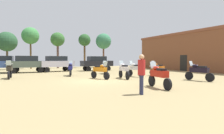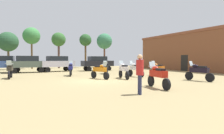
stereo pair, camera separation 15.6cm
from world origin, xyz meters
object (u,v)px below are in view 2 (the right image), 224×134
Objects in this scene: motorcycle_1 at (10,70)px; motorcycle_7 at (158,75)px; tree_1 at (59,40)px; car_5 at (97,62)px; tree_8 at (8,42)px; tree_4 at (85,41)px; motorcycle_4 at (135,69)px; motorcycle_2 at (106,67)px; motorcycle_9 at (158,69)px; car_2 at (27,63)px; tree_3 at (104,41)px; motorcycle_11 at (71,68)px; brick_building at (198,52)px; motorcycle_5 at (124,70)px; car_4 at (57,63)px; tree_6 at (32,36)px; motorcycle_3 at (100,70)px; motorcycle_8 at (199,71)px; car_3 at (3,63)px; person_1 at (140,71)px.

motorcycle_1 is 12.18m from motorcycle_7.
car_5 is at bearing -70.79° from tree_1.
car_5 is at bearing -144.55° from motorcycle_1.
tree_4 is at bearing 5.95° from tree_8.
motorcycle_1 is 10.76m from motorcycle_4.
motorcycle_9 reaches higher than motorcycle_2.
motorcycle_7 is 0.51× the size of car_2.
tree_8 is at bearing 123.32° from motorcycle_9.
motorcycle_2 is 15.95m from tree_3.
tree_3 reaches higher than motorcycle_2.
motorcycle_2 is at bearing 25.28° from motorcycle_11.
brick_building is at bearing -174.38° from motorcycle_1.
tree_4 is 1.11× the size of tree_8.
motorcycle_9 is at bearing 15.69° from motorcycle_5.
motorcycle_5 reaches higher than motorcycle_4.
tree_6 is at bearing 4.62° from car_4.
motorcycle_8 is at bearing 124.73° from motorcycle_3.
car_5 is at bearing -90.97° from car_3.
tree_3 is at bearing 120.75° from brick_building.
motorcycle_2 reaches higher than motorcycle_3.
motorcycle_1 is 17.09m from tree_6.
tree_6 is (-9.74, 20.21, 4.75)m from motorcycle_9.
car_2 is at bearing 132.06° from motorcycle_5.
motorcycle_5 is at bearing 156.46° from motorcycle_1.
motorcycle_3 is (-2.60, -4.46, -0.00)m from motorcycle_2.
motorcycle_1 is 6.87m from car_2.
tree_8 is at bearing 150.48° from brick_building.
motorcycle_5 is 0.52× the size of car_5.
motorcycle_5 is 1.22× the size of person_1.
brick_building is 2.94× the size of tree_1.
person_1 is at bearing -90.65° from motorcycle_2.
motorcycle_3 is 0.48× the size of car_2.
tree_1 is at bearing -33.50° from car_2.
car_3 is at bearing 61.46° from car_2.
person_1 is (-6.99, -2.38, 0.36)m from motorcycle_8.
motorcycle_7 is 0.99× the size of motorcycle_9.
motorcycle_1 reaches higher than motorcycle_3.
motorcycle_3 is at bearing 159.36° from car_5.
motorcycle_3 is 1.15× the size of person_1.
motorcycle_1 is 0.51× the size of car_5.
person_1 reaches higher than motorcycle_4.
car_5 reaches higher than motorcycle_4.
motorcycle_3 is 19.99m from tree_8.
car_4 is at bearing -102.00° from tree_1.
brick_building is 8.62× the size of motorcycle_2.
motorcycle_5 reaches higher than motorcycle_11.
motorcycle_5 is at bearing 127.90° from motorcycle_8.
motorcycle_4 and motorcycle_8 have the same top height.
brick_building is 3.27× the size of tree_8.
motorcycle_11 is 0.45× the size of car_4.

